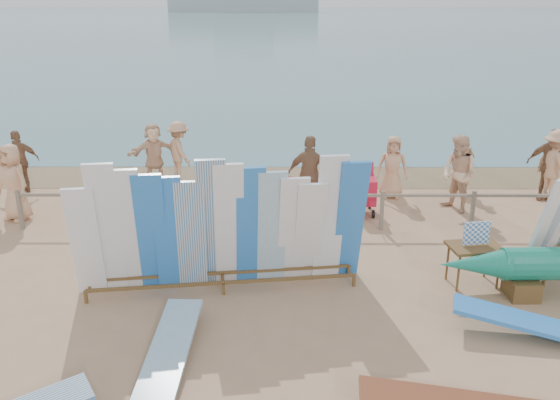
{
  "coord_description": "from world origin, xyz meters",
  "views": [
    {
      "loc": [
        -0.2,
        -9.26,
        4.95
      ],
      "look_at": [
        -0.24,
        2.15,
        0.98
      ],
      "focal_mm": 38.0,
      "sensor_mm": 36.0,
      "label": 1
    }
  ],
  "objects_px": {
    "beachgoer_3": "(179,151)",
    "beachgoer_extra_1": "(20,162)",
    "vendor_table": "(473,264)",
    "beach_chair_left": "(278,206)",
    "beachgoer_4": "(310,175)",
    "beach_chair_right": "(335,202)",
    "beachgoer_8": "(459,174)",
    "beachgoer_extra_0": "(555,166)",
    "beachgoer_10": "(549,165)",
    "beachgoer_6": "(392,167)",
    "main_surfboard_rack": "(222,231)",
    "beachgoer_11": "(154,153)",
    "beachgoer_0": "(13,182)",
    "beachgoer_7": "(462,165)",
    "flat_board_a": "(169,363)",
    "flat_board_d": "(542,339)",
    "stroller": "(364,194)"
  },
  "relations": [
    {
      "from": "stroller",
      "to": "beachgoer_6",
      "type": "relative_size",
      "value": 0.73
    },
    {
      "from": "beachgoer_10",
      "to": "beachgoer_6",
      "type": "bearing_deg",
      "value": -156.34
    },
    {
      "from": "beachgoer_6",
      "to": "beachgoer_extra_1",
      "type": "height_order",
      "value": "beachgoer_extra_1"
    },
    {
      "from": "main_surfboard_rack",
      "to": "beachgoer_11",
      "type": "height_order",
      "value": "main_surfboard_rack"
    },
    {
      "from": "vendor_table",
      "to": "beachgoer_10",
      "type": "relative_size",
      "value": 0.66
    },
    {
      "from": "beach_chair_right",
      "to": "beachgoer_10",
      "type": "height_order",
      "value": "beachgoer_10"
    },
    {
      "from": "beachgoer_10",
      "to": "beachgoer_3",
      "type": "bearing_deg",
      "value": -163.13
    },
    {
      "from": "main_surfboard_rack",
      "to": "beachgoer_extra_1",
      "type": "distance_m",
      "value": 7.96
    },
    {
      "from": "flat_board_d",
      "to": "flat_board_a",
      "type": "xyz_separation_m",
      "value": [
        -5.57,
        -0.66,
        0.0
      ]
    },
    {
      "from": "flat_board_a",
      "to": "beachgoer_8",
      "type": "distance_m",
      "value": 8.63
    },
    {
      "from": "beachgoer_6",
      "to": "beachgoer_7",
      "type": "height_order",
      "value": "beachgoer_6"
    },
    {
      "from": "flat_board_a",
      "to": "beachgoer_0",
      "type": "height_order",
      "value": "beachgoer_0"
    },
    {
      "from": "beachgoer_3",
      "to": "main_surfboard_rack",
      "type": "bearing_deg",
      "value": 161.72
    },
    {
      "from": "beachgoer_4",
      "to": "beach_chair_right",
      "type": "bearing_deg",
      "value": -159.34
    },
    {
      "from": "main_surfboard_rack",
      "to": "vendor_table",
      "type": "xyz_separation_m",
      "value": [
        4.45,
        0.22,
        -0.72
      ]
    },
    {
      "from": "beachgoer_3",
      "to": "beachgoer_extra_1",
      "type": "height_order",
      "value": "beachgoer_3"
    },
    {
      "from": "beachgoer_8",
      "to": "beachgoer_extra_0",
      "type": "height_order",
      "value": "beachgoer_8"
    },
    {
      "from": "beachgoer_4",
      "to": "beachgoer_11",
      "type": "bearing_deg",
      "value": -16.59
    },
    {
      "from": "flat_board_a",
      "to": "beachgoer_extra_0",
      "type": "relative_size",
      "value": 1.47
    },
    {
      "from": "beach_chair_right",
      "to": "beachgoer_3",
      "type": "distance_m",
      "value": 4.88
    },
    {
      "from": "beachgoer_8",
      "to": "beachgoer_11",
      "type": "height_order",
      "value": "beachgoer_8"
    },
    {
      "from": "main_surfboard_rack",
      "to": "beachgoer_6",
      "type": "bearing_deg",
      "value": 45.34
    },
    {
      "from": "beachgoer_4",
      "to": "beachgoer_7",
      "type": "xyz_separation_m",
      "value": [
        4.03,
        1.52,
        -0.18
      ]
    },
    {
      "from": "beachgoer_11",
      "to": "beachgoer_extra_1",
      "type": "bearing_deg",
      "value": 169.85
    },
    {
      "from": "beachgoer_extra_1",
      "to": "beachgoer_0",
      "type": "distance_m",
      "value": 2.11
    },
    {
      "from": "vendor_table",
      "to": "stroller",
      "type": "height_order",
      "value": "vendor_table"
    },
    {
      "from": "beachgoer_8",
      "to": "beachgoer_7",
      "type": "relative_size",
      "value": 1.21
    },
    {
      "from": "beachgoer_11",
      "to": "beachgoer_0",
      "type": "relative_size",
      "value": 0.92
    },
    {
      "from": "beachgoer_11",
      "to": "beachgoer_7",
      "type": "bearing_deg",
      "value": -33.28
    },
    {
      "from": "beach_chair_right",
      "to": "beachgoer_11",
      "type": "distance_m",
      "value": 5.41
    },
    {
      "from": "beachgoer_7",
      "to": "beachgoer_0",
      "type": "bearing_deg",
      "value": -151.51
    },
    {
      "from": "main_surfboard_rack",
      "to": "beachgoer_extra_0",
      "type": "distance_m",
      "value": 9.2
    },
    {
      "from": "beachgoer_4",
      "to": "beachgoer_0",
      "type": "xyz_separation_m",
      "value": [
        -6.81,
        -0.46,
        -0.04
      ]
    },
    {
      "from": "beachgoer_4",
      "to": "beachgoer_0",
      "type": "distance_m",
      "value": 6.82
    },
    {
      "from": "beachgoer_6",
      "to": "beachgoer_extra_0",
      "type": "distance_m",
      "value": 4.0
    },
    {
      "from": "flat_board_a",
      "to": "beachgoer_7",
      "type": "distance_m",
      "value": 9.96
    },
    {
      "from": "beach_chair_left",
      "to": "beachgoer_extra_0",
      "type": "relative_size",
      "value": 0.52
    },
    {
      "from": "flat_board_d",
      "to": "beach_chair_right",
      "type": "relative_size",
      "value": 3.13
    },
    {
      "from": "flat_board_d",
      "to": "beachgoer_3",
      "type": "bearing_deg",
      "value": 56.63
    },
    {
      "from": "vendor_table",
      "to": "beach_chair_left",
      "type": "distance_m",
      "value": 4.85
    },
    {
      "from": "main_surfboard_rack",
      "to": "vendor_table",
      "type": "distance_m",
      "value": 4.52
    },
    {
      "from": "main_surfboard_rack",
      "to": "stroller",
      "type": "relative_size",
      "value": 4.33
    },
    {
      "from": "flat_board_d",
      "to": "beachgoer_extra_0",
      "type": "bearing_deg",
      "value": -7.27
    },
    {
      "from": "beachgoer_3",
      "to": "beachgoer_7",
      "type": "height_order",
      "value": "beachgoer_3"
    },
    {
      "from": "beach_chair_right",
      "to": "beachgoer_11",
      "type": "relative_size",
      "value": 0.52
    },
    {
      "from": "beach_chair_right",
      "to": "beachgoer_extra_1",
      "type": "xyz_separation_m",
      "value": [
        -8.1,
        1.46,
        0.58
      ]
    },
    {
      "from": "main_surfboard_rack",
      "to": "beach_chair_left",
      "type": "xyz_separation_m",
      "value": [
        0.94,
        3.57,
        -0.84
      ]
    },
    {
      "from": "vendor_table",
      "to": "beachgoer_extra_1",
      "type": "xyz_separation_m",
      "value": [
        -10.26,
        5.21,
        0.43
      ]
    },
    {
      "from": "beach_chair_right",
      "to": "beachgoer_3",
      "type": "relative_size",
      "value": 0.51
    },
    {
      "from": "flat_board_a",
      "to": "beachgoer_6",
      "type": "distance_m",
      "value": 8.62
    }
  ]
}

